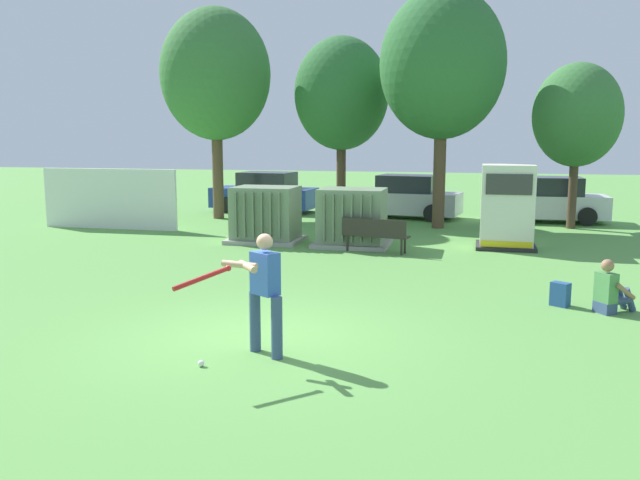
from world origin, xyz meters
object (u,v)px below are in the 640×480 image
at_px(transformer_mid_west, 352,218).
at_px(park_bench, 375,233).
at_px(transformer_west, 266,215).
at_px(parked_car_right_of_center, 547,201).
at_px(backpack, 561,295).
at_px(sports_ball, 201,363).
at_px(parked_car_leftmost, 265,193).
at_px(generator_enclosure, 507,207).
at_px(seated_spectator, 610,292).
at_px(parked_car_left_of_center, 405,198).
at_px(batter, 262,288).

xyz_separation_m(transformer_mid_west, park_bench, (0.79, -0.95, -0.25)).
height_order(transformer_west, parked_car_right_of_center, same).
bearing_deg(transformer_mid_west, park_bench, -50.04).
height_order(backpack, parked_car_right_of_center, parked_car_right_of_center).
distance_m(transformer_west, sports_ball, 10.70).
height_order(transformer_mid_west, parked_car_leftmost, same).
bearing_deg(backpack, generator_enclosure, 96.60).
bearing_deg(seated_spectator, transformer_west, 143.58).
relative_size(sports_ball, seated_spectator, 0.09).
distance_m(park_bench, backpack, 6.34).
distance_m(transformer_west, parked_car_left_of_center, 7.57).
bearing_deg(seated_spectator, parked_car_right_of_center, 89.53).
bearing_deg(batter, backpack, 41.45).
distance_m(park_bench, sports_ball, 9.38).
xyz_separation_m(batter, parked_car_right_of_center, (5.31, 16.51, -0.22)).
relative_size(generator_enclosure, batter, 1.32).
relative_size(transformer_mid_west, sports_ball, 23.33).
xyz_separation_m(batter, backpack, (4.42, 3.90, -0.76)).
xyz_separation_m(transformer_west, parked_car_right_of_center, (8.42, 6.76, -0.04)).
bearing_deg(parked_car_left_of_center, parked_car_leftmost, 173.19).
bearing_deg(transformer_west, batter, -72.34).
xyz_separation_m(parked_car_leftmost, parked_car_left_of_center, (5.77, -0.69, 0.00)).
height_order(batter, sports_ball, batter).
xyz_separation_m(transformer_west, transformer_mid_west, (2.58, -0.12, 0.00)).
height_order(seated_spectator, parked_car_left_of_center, parked_car_left_of_center).
bearing_deg(transformer_west, parked_car_right_of_center, 38.75).
relative_size(batter, seated_spectator, 1.81).
height_order(transformer_west, parked_car_left_of_center, same).
height_order(transformer_west, batter, batter).
relative_size(generator_enclosure, parked_car_right_of_center, 0.54).
height_order(backpack, parked_car_left_of_center, parked_car_left_of_center).
bearing_deg(parked_car_left_of_center, backpack, -71.57).
relative_size(seated_spectator, backpack, 2.19).
relative_size(seated_spectator, parked_car_leftmost, 0.22).
bearing_deg(transformer_mid_west, sports_ball, -90.80).
distance_m(park_bench, seated_spectator, 7.08).
relative_size(park_bench, batter, 1.06).
bearing_deg(backpack, parked_car_leftmost, 126.82).
height_order(transformer_west, backpack, transformer_west).
xyz_separation_m(seated_spectator, parked_car_right_of_center, (0.11, 12.89, 0.38)).
distance_m(generator_enclosure, parked_car_left_of_center, 7.21).
height_order(sports_ball, seated_spectator, seated_spectator).
height_order(generator_enclosure, backpack, generator_enclosure).
height_order(generator_enclosure, park_bench, generator_enclosure).
distance_m(sports_ball, backpack, 6.82).
relative_size(generator_enclosure, parked_car_left_of_center, 0.52).
relative_size(backpack, parked_car_right_of_center, 0.10).
relative_size(backpack, parked_car_leftmost, 0.10).
bearing_deg(sports_ball, parked_car_left_of_center, 87.11).
bearing_deg(batter, transformer_west, 107.66).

